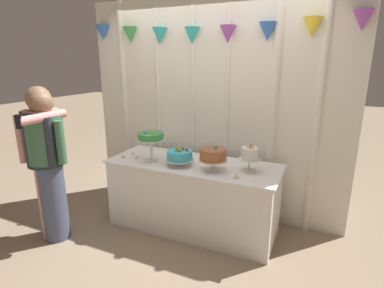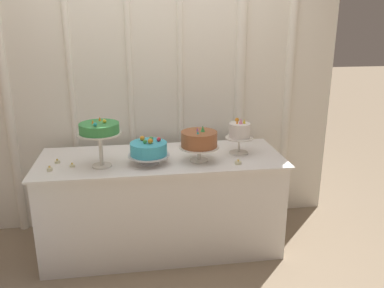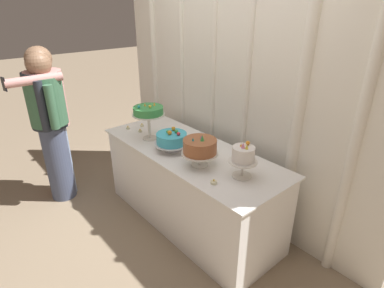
% 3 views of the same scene
% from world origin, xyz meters
% --- Properties ---
extents(ground_plane, '(24.00, 24.00, 0.00)m').
position_xyz_m(ground_plane, '(0.00, 0.00, 0.00)').
color(ground_plane, gray).
extents(draped_curtain, '(3.26, 0.18, 2.62)m').
position_xyz_m(draped_curtain, '(0.02, 0.60, 1.40)').
color(draped_curtain, white).
rests_on(draped_curtain, ground_plane).
extents(cake_table, '(1.92, 0.75, 0.79)m').
position_xyz_m(cake_table, '(0.00, 0.10, 0.40)').
color(cake_table, white).
rests_on(cake_table, ground_plane).
extents(cake_display_leftmost, '(0.31, 0.31, 0.36)m').
position_xyz_m(cake_display_leftmost, '(-0.45, -0.04, 1.07)').
color(cake_display_leftmost, silver).
rests_on(cake_display_leftmost, cake_table).
extents(cake_display_midleft, '(0.31, 0.31, 0.21)m').
position_xyz_m(cake_display_midleft, '(-0.10, -0.03, 0.90)').
color(cake_display_midleft, silver).
rests_on(cake_display_midleft, cake_table).
extents(cake_display_midright, '(0.30, 0.30, 0.28)m').
position_xyz_m(cake_display_midright, '(0.28, -0.03, 0.96)').
color(cake_display_midright, silver).
rests_on(cake_display_midright, cake_table).
extents(cake_display_rightmost, '(0.22, 0.22, 0.30)m').
position_xyz_m(cake_display_rightmost, '(0.63, 0.10, 0.97)').
color(cake_display_rightmost, silver).
rests_on(cake_display_rightmost, cake_table).
extents(tealight_far_left, '(0.04, 0.04, 0.04)m').
position_xyz_m(tealight_far_left, '(-0.82, -0.07, 0.81)').
color(tealight_far_left, beige).
rests_on(tealight_far_left, cake_table).
extents(tealight_near_left, '(0.04, 0.04, 0.04)m').
position_xyz_m(tealight_near_left, '(-0.79, 0.08, 0.80)').
color(tealight_near_left, beige).
rests_on(tealight_near_left, cake_table).
extents(tealight_near_right, '(0.04, 0.04, 0.03)m').
position_xyz_m(tealight_near_right, '(-0.67, -0.02, 0.80)').
color(tealight_near_right, beige).
rests_on(tealight_near_right, cake_table).
extents(tealight_far_right, '(0.05, 0.05, 0.04)m').
position_xyz_m(tealight_far_right, '(0.56, -0.14, 0.80)').
color(tealight_far_right, beige).
rests_on(tealight_far_right, cake_table).
extents(guest_girl_blue_dress, '(0.50, 0.64, 1.65)m').
position_xyz_m(guest_girl_blue_dress, '(-1.33, -0.69, 0.91)').
color(guest_girl_blue_dress, '#93ADD6').
rests_on(guest_girl_blue_dress, ground_plane).
extents(guest_man_pink_jacket, '(0.49, 0.49, 1.65)m').
position_xyz_m(guest_man_pink_jacket, '(-1.32, -0.70, 0.90)').
color(guest_man_pink_jacket, '#D6938E').
rests_on(guest_man_pink_jacket, ground_plane).
extents(guest_man_dark_suit, '(0.53, 0.39, 1.61)m').
position_xyz_m(guest_man_dark_suit, '(-1.27, -0.72, 0.88)').
color(guest_man_dark_suit, '#4C5675').
rests_on(guest_man_dark_suit, ground_plane).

